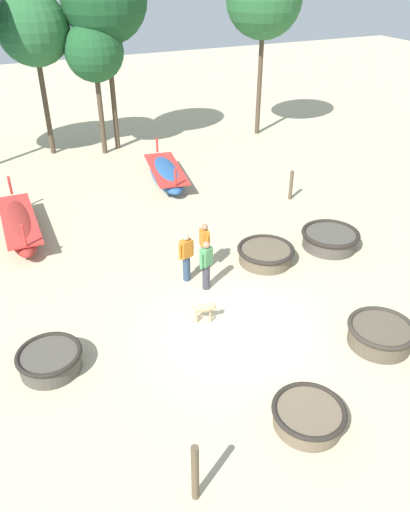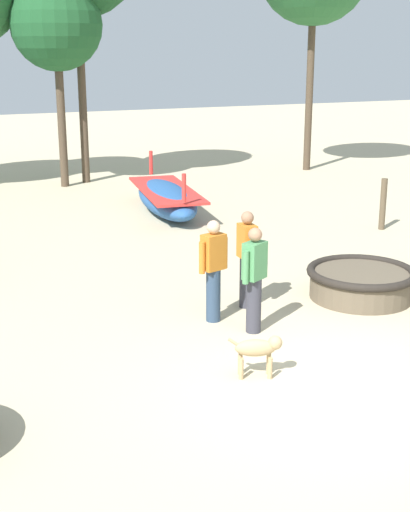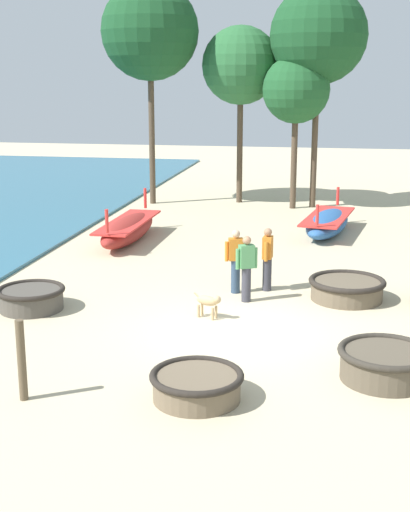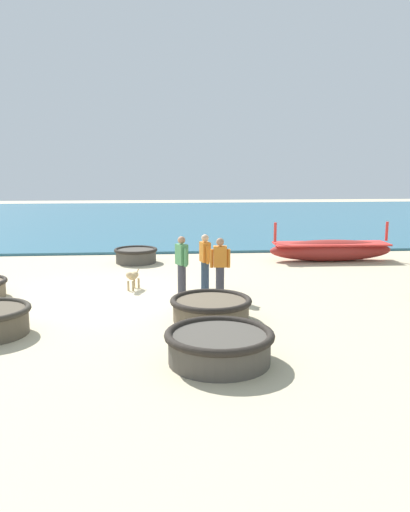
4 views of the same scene
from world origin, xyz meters
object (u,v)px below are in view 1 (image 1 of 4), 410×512
object	(u,v)px
dog	(205,309)
mooring_post_shoreline	(195,473)
long_boat_white_hull	(20,225)
fisherman_by_coracle	(186,256)
fisherman_hauling	(205,245)
fisherman_standing_left	(206,264)
coracle_center	(330,238)
mooring_post_mid_beach	(291,185)
coracle_far_right	(266,254)
coracle_tilted	(50,360)
long_boat_red_hull	(166,174)
tree_right_mid	(33,29)
coracle_far_left	(380,334)
tree_leftmost	(94,52)
coracle_front_left	(308,415)

from	to	relation	value
dog	mooring_post_shoreline	bearing A→B (deg)	-116.60
long_boat_white_hull	fisherman_by_coracle	size ratio (longest dim) A/B	2.85
long_boat_white_hull	dog	xyz separation A→B (m)	(3.84, -6.89, -0.03)
mooring_post_shoreline	dog	bearing A→B (deg)	63.40
long_boat_white_hull	dog	bearing A→B (deg)	-60.89
fisherman_hauling	fisherman_standing_left	bearing A→B (deg)	-112.01
coracle_center	mooring_post_mid_beach	world-z (taller)	mooring_post_mid_beach
coracle_far_right	coracle_tilted	bearing A→B (deg)	-163.89
long_boat_red_hull	fisherman_hauling	world-z (taller)	fisherman_hauling
fisherman_standing_left	tree_right_mid	world-z (taller)	tree_right_mid
coracle_far_right	long_boat_white_hull	bearing A→B (deg)	143.74
coracle_tilted	dog	size ratio (longest dim) A/B	2.37
mooring_post_shoreline	coracle_tilted	bearing A→B (deg)	112.14
fisherman_hauling	mooring_post_mid_beach	world-z (taller)	fisherman_hauling
fisherman_by_coracle	coracle_far_left	bearing A→B (deg)	-54.83
long_boat_red_hull	dog	bearing A→B (deg)	-104.67
coracle_center	tree_right_mid	xyz separation A→B (m)	(-6.73, 13.05, 5.24)
long_boat_red_hull	tree_right_mid	distance (m)	8.53
tree_leftmost	long_boat_white_hull	bearing A→B (deg)	-124.67
fisherman_by_coracle	coracle_far_right	bearing A→B (deg)	-1.85
coracle_far_right	long_boat_red_hull	world-z (taller)	long_boat_red_hull
coracle_tilted	mooring_post_shoreline	xyz separation A→B (m)	(1.79, -4.39, 0.40)
dog	long_boat_white_hull	bearing A→B (deg)	119.11
coracle_center	tree_leftmost	distance (m)	13.52
tree_leftmost	tree_right_mid	bearing A→B (deg)	155.94
coracle_far_right	fisherman_by_coracle	size ratio (longest dim) A/B	1.15
fisherman_by_coracle	mooring_post_shoreline	bearing A→B (deg)	-111.58
fisherman_by_coracle	mooring_post_mid_beach	size ratio (longest dim) A/B	1.33
coracle_center	long_boat_white_hull	distance (m)	10.54
coracle_tilted	tree_right_mid	distance (m)	16.13
dog	mooring_post_shoreline	distance (m)	5.08
fisherman_standing_left	tree_right_mid	xyz separation A→B (m)	(-1.99, 13.53, 4.71)
fisherman_by_coracle	dog	world-z (taller)	fisherman_by_coracle
coracle_far_left	long_boat_red_hull	size ratio (longest dim) A/B	0.39
fisherman_by_coracle	tree_right_mid	world-z (taller)	tree_right_mid
coracle_center	mooring_post_mid_beach	xyz separation A→B (m)	(0.87, 3.73, 0.28)
coracle_front_left	mooring_post_shoreline	world-z (taller)	mooring_post_shoreline
coracle_tilted	mooring_post_shoreline	distance (m)	4.76
fisherman_hauling	fisherman_by_coracle	bearing A→B (deg)	-156.06
coracle_center	tree_leftmost	size ratio (longest dim) A/B	0.32
mooring_post_shoreline	tree_right_mid	size ratio (longest dim) A/B	0.19
coracle_center	fisherman_hauling	distance (m)	4.41
long_boat_red_hull	fisherman_hauling	distance (m)	7.05
coracle_far_right	coracle_tilted	distance (m)	7.32
coracle_far_right	fisherman_hauling	bearing A→B (deg)	167.90
coracle_far_right	tree_leftmost	distance (m)	12.86
coracle_far_left	mooring_post_mid_beach	world-z (taller)	mooring_post_mid_beach
long_boat_red_hull	fisherman_by_coracle	world-z (taller)	fisherman_by_coracle
fisherman_hauling	fisherman_standing_left	world-z (taller)	same
coracle_far_right	mooring_post_shoreline	bearing A→B (deg)	-129.21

